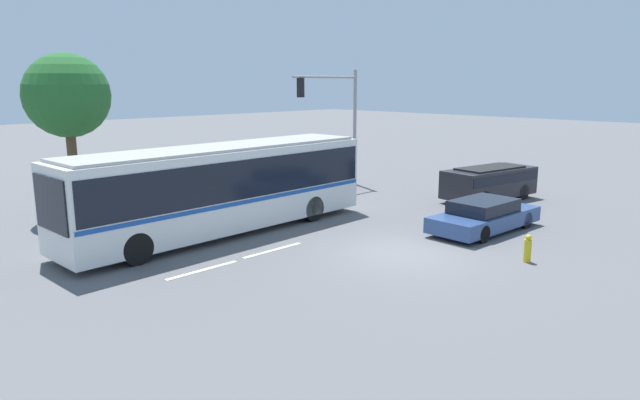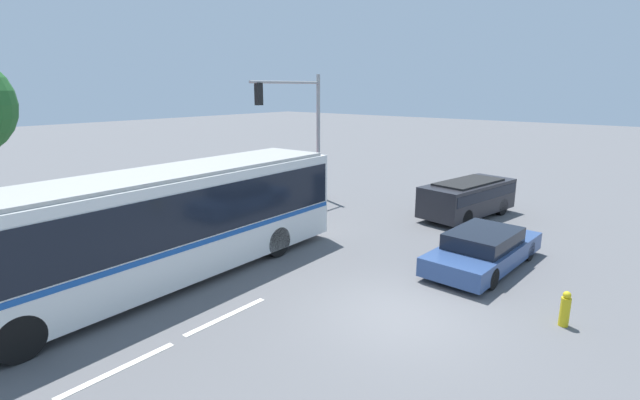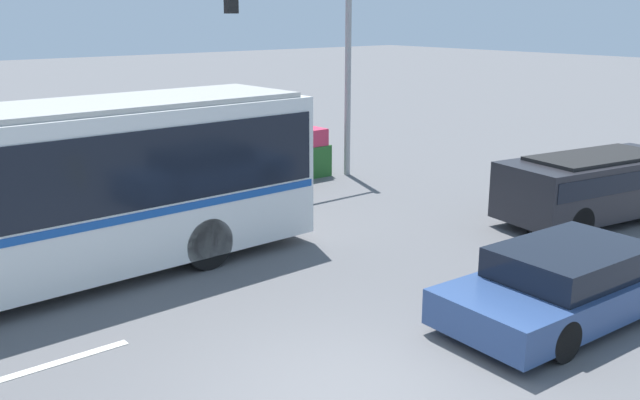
{
  "view_description": "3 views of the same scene",
  "coord_description": "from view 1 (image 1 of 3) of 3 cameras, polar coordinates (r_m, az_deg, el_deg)",
  "views": [
    {
      "loc": [
        -14.16,
        -10.47,
        5.39
      ],
      "look_at": [
        -0.7,
        2.99,
        1.41
      ],
      "focal_mm": 31.76,
      "sensor_mm": 36.0,
      "label": 1
    },
    {
      "loc": [
        -9.09,
        -5.05,
        5.4
      ],
      "look_at": [
        1.51,
        3.7,
        2.03
      ],
      "focal_mm": 25.8,
      "sensor_mm": 36.0,
      "label": 2
    },
    {
      "loc": [
        -5.3,
        -6.0,
        4.71
      ],
      "look_at": [
        2.15,
        3.14,
        1.56
      ],
      "focal_mm": 39.52,
      "sensor_mm": 36.0,
      "label": 3
    }
  ],
  "objects": [
    {
      "name": "lane_stripe_mid",
      "position": [
        18.59,
        -4.78,
        -5.07
      ],
      "size": [
        2.4,
        0.16,
        0.01
      ],
      "primitive_type": "cube",
      "color": "silver",
      "rests_on": "ground"
    },
    {
      "name": "city_bus",
      "position": [
        20.59,
        -9.78,
        1.61
      ],
      "size": [
        12.1,
        2.83,
        3.17
      ],
      "rotation": [
        0.0,
        0.0,
        3.17
      ],
      "color": "silver",
      "rests_on": "ground"
    },
    {
      "name": "ground_plane",
      "position": [
        18.41,
        8.19,
        -5.34
      ],
      "size": [
        140.0,
        140.0,
        0.0
      ],
      "primitive_type": "plane",
      "color": "#5B5B5E"
    },
    {
      "name": "suv_left_lane",
      "position": [
        27.27,
        16.69,
        1.86
      ],
      "size": [
        4.98,
        2.61,
        1.56
      ],
      "rotation": [
        0.0,
        0.0,
        -0.16
      ],
      "color": "#232328",
      "rests_on": "ground"
    },
    {
      "name": "traffic_light_pole",
      "position": [
        29.22,
        1.99,
        8.94
      ],
      "size": [
        4.47,
        0.24,
        6.01
      ],
      "rotation": [
        0.0,
        0.0,
        3.14
      ],
      "color": "gray",
      "rests_on": "ground"
    },
    {
      "name": "fire_hydrant",
      "position": [
        18.39,
        20.2,
        -4.64
      ],
      "size": [
        0.22,
        0.22,
        0.86
      ],
      "color": "gold",
      "rests_on": "ground"
    },
    {
      "name": "flowering_hedge",
      "position": [
        27.32,
        -5.22,
        1.87
      ],
      "size": [
        9.67,
        1.31,
        1.42
      ],
      "color": "#286028",
      "rests_on": "ground"
    },
    {
      "name": "lane_stripe_near",
      "position": [
        16.97,
        -11.77,
        -6.94
      ],
      "size": [
        2.4,
        0.16,
        0.01
      ],
      "primitive_type": "cube",
      "color": "silver",
      "rests_on": "ground"
    },
    {
      "name": "sedan_foreground",
      "position": [
        21.64,
        16.22,
        -1.54
      ],
      "size": [
        4.89,
        2.11,
        1.19
      ],
      "rotation": [
        0.0,
        0.0,
        -0.05
      ],
      "color": "navy",
      "rests_on": "ground"
    },
    {
      "name": "street_tree_left",
      "position": [
        24.87,
        -24.13,
        9.5
      ],
      "size": [
        3.34,
        3.34,
        6.54
      ],
      "color": "brown",
      "rests_on": "ground"
    }
  ]
}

